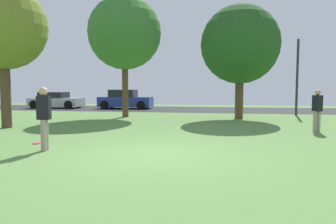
{
  "coord_description": "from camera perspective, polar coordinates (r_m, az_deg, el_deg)",
  "views": [
    {
      "loc": [
        1.68,
        -7.49,
        1.68
      ],
      "look_at": [
        0.0,
        2.54,
        0.87
      ],
      "focal_mm": 33.52,
      "sensor_mm": 36.0,
      "label": 1
    }
  ],
  "objects": [
    {
      "name": "ground_plane",
      "position": [
        7.86,
        -3.09,
        -7.78
      ],
      "size": [
        44.0,
        44.0,
        0.0
      ],
      "primitive_type": "plane",
      "color": "#5B8442"
    },
    {
      "name": "road_strip",
      "position": [
        23.61,
        5.41,
        0.47
      ],
      "size": [
        44.0,
        6.4,
        0.01
      ],
      "primitive_type": "cube",
      "color": "#28282B",
      "rests_on": "ground_plane"
    },
    {
      "name": "birch_tree_lone",
      "position": [
        17.14,
        12.97,
        11.84
      ],
      "size": [
        4.11,
        4.11,
        5.96
      ],
      "color": "brown",
      "rests_on": "ground_plane"
    },
    {
      "name": "oak_tree_center",
      "position": [
        17.97,
        -7.9,
        14.04
      ],
      "size": [
        4.04,
        4.04,
        6.69
      ],
      "color": "brown",
      "rests_on": "ground_plane"
    },
    {
      "name": "maple_tree_far",
      "position": [
        14.68,
        -27.82,
        13.51
      ],
      "size": [
        3.47,
        3.47,
        5.86
      ],
      "color": "brown",
      "rests_on": "ground_plane"
    },
    {
      "name": "person_thrower",
      "position": [
        8.84,
        -21.61,
        -0.64
      ],
      "size": [
        0.35,
        0.3,
        1.68
      ],
      "rotation": [
        0.0,
        0.0,
        -2.97
      ],
      "color": "gray",
      "rests_on": "ground_plane"
    },
    {
      "name": "person_bystander",
      "position": [
        12.85,
        25.49,
        0.51
      ],
      "size": [
        0.33,
        0.38,
        1.59
      ],
      "rotation": [
        0.0,
        0.0,
        2.01
      ],
      "color": "gray",
      "rests_on": "ground_plane"
    },
    {
      "name": "frisbee_disc",
      "position": [
        10.12,
        -22.7,
        -5.26
      ],
      "size": [
        0.27,
        0.27,
        0.03
      ],
      "primitive_type": "cylinder",
      "color": "#EA2D6B",
      "rests_on": "ground_plane"
    },
    {
      "name": "parked_car_silver",
      "position": [
        26.75,
        -19.72,
        1.97
      ],
      "size": [
        4.18,
        1.92,
        1.28
      ],
      "color": "#B7B7BC",
      "rests_on": "ground_plane"
    },
    {
      "name": "parked_car_blue",
      "position": [
        24.83,
        -7.79,
        2.19
      ],
      "size": [
        4.12,
        1.92,
        1.48
      ],
      "color": "#233893",
      "rests_on": "ground_plane"
    },
    {
      "name": "street_lamp_post",
      "position": [
        20.2,
        22.44,
        5.84
      ],
      "size": [
        0.14,
        0.14,
        4.5
      ],
      "primitive_type": "cylinder",
      "color": "#2D2D33",
      "rests_on": "ground_plane"
    }
  ]
}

